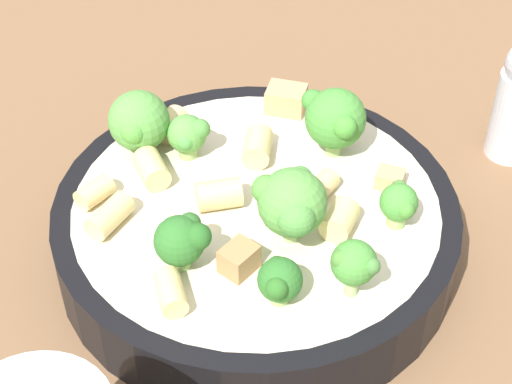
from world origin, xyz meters
name	(u,v)px	position (x,y,z in m)	size (l,w,h in m)	color
ground_plane	(256,252)	(0.00, 0.00, 0.00)	(2.00, 2.00, 0.00)	brown
pasta_bowl	(256,225)	(0.00, 0.00, 0.02)	(0.24, 0.24, 0.04)	black
broccoli_floret_0	(138,121)	(0.01, 0.09, 0.06)	(0.04, 0.04, 0.04)	#93B766
broccoli_floret_1	(335,119)	(0.07, -0.02, 0.07)	(0.04, 0.04, 0.05)	#93B766
broccoli_floret_2	(181,240)	(-0.06, 0.01, 0.06)	(0.03, 0.03, 0.03)	#84AD60
broccoli_floret_3	(188,135)	(0.02, 0.06, 0.06)	(0.02, 0.03, 0.03)	#93B766
broccoli_floret_4	(280,280)	(-0.06, -0.05, 0.06)	(0.03, 0.02, 0.03)	#93B766
broccoli_floret_5	(399,203)	(0.03, -0.08, 0.06)	(0.02, 0.02, 0.03)	#93B766
broccoli_floret_6	(291,203)	(-0.02, -0.03, 0.07)	(0.04, 0.04, 0.05)	#9EC175
broccoli_floret_7	(354,263)	(-0.03, -0.08, 0.06)	(0.02, 0.03, 0.04)	#9EC175
rigatoni_0	(95,192)	(-0.05, 0.08, 0.05)	(0.01, 0.01, 0.02)	#E0C67F
rigatoni_1	(171,125)	(0.03, 0.08, 0.05)	(0.02, 0.02, 0.02)	#E0C67F
rigatoni_2	(175,294)	(-0.09, 0.00, 0.05)	(0.01, 0.01, 0.03)	#E0C67F
rigatoni_3	(219,195)	(-0.01, 0.02, 0.05)	(0.02, 0.02, 0.03)	#E0C67F
rigatoni_4	(322,187)	(0.03, -0.03, 0.05)	(0.01, 0.01, 0.02)	#E0C67F
rigatoni_5	(258,147)	(0.04, 0.02, 0.05)	(0.02, 0.02, 0.03)	#E0C67F
rigatoni_6	(110,216)	(-0.06, 0.06, 0.05)	(0.01, 0.01, 0.03)	#E0C67F
rigatoni_7	(340,220)	(0.01, -0.05, 0.05)	(0.02, 0.02, 0.02)	#E0C67F
rigatoni_8	(152,169)	(-0.01, 0.07, 0.05)	(0.02, 0.02, 0.03)	#E0C67F
chicken_chunk_0	(344,120)	(0.09, -0.01, 0.05)	(0.02, 0.02, 0.01)	tan
chicken_chunk_1	(390,179)	(0.06, -0.06, 0.05)	(0.02, 0.01, 0.01)	tan
chicken_chunk_2	(286,99)	(0.09, 0.03, 0.05)	(0.03, 0.02, 0.02)	tan
chicken_chunk_3	(239,259)	(-0.05, -0.02, 0.05)	(0.02, 0.02, 0.02)	#A87A4C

